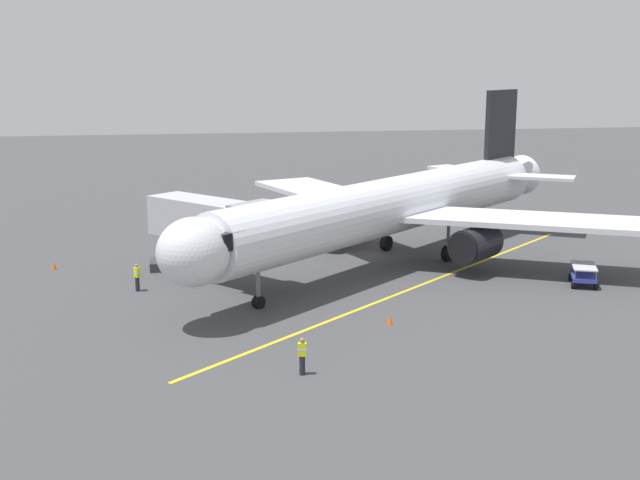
# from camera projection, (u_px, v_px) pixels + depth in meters

# --- Properties ---
(ground_plane) EXTENTS (220.00, 220.00, 0.00)m
(ground_plane) POSITION_uv_depth(u_px,v_px,m) (369.00, 255.00, 57.48)
(ground_plane) COLOR #424244
(apron_lead_in_line) EXTENTS (30.54, 26.20, 0.01)m
(apron_lead_in_line) POSITION_uv_depth(u_px,v_px,m) (418.00, 286.00, 49.33)
(apron_lead_in_line) COLOR yellow
(apron_lead_in_line) RESTS_ON ground
(airplane) EXTENTS (33.65, 32.31, 11.50)m
(airplane) POSITION_uv_depth(u_px,v_px,m) (396.00, 206.00, 54.46)
(airplane) COLOR silver
(airplane) RESTS_ON ground
(jet_bridge) EXTENTS (8.98, 9.94, 5.40)m
(jet_bridge) POSITION_uv_depth(u_px,v_px,m) (222.00, 224.00, 49.26)
(jet_bridge) COLOR #B7B7BC
(jet_bridge) RESTS_ON ground
(ground_crew_marshaller) EXTENTS (0.44, 0.33, 1.71)m
(ground_crew_marshaller) POSITION_uv_depth(u_px,v_px,m) (302.00, 356.00, 34.96)
(ground_crew_marshaller) COLOR #23232D
(ground_crew_marshaller) RESTS_ON ground
(ground_crew_wing_walker) EXTENTS (0.44, 0.47, 1.71)m
(ground_crew_wing_walker) POSITION_uv_depth(u_px,v_px,m) (137.00, 277.00, 48.06)
(ground_crew_wing_walker) COLOR #23232D
(ground_crew_wing_walker) RESTS_ON ground
(baggage_cart_near_nose) EXTENTS (2.33, 2.94, 1.27)m
(baggage_cart_near_nose) POSITION_uv_depth(u_px,v_px,m) (583.00, 275.00, 49.44)
(baggage_cart_near_nose) COLOR #2D3899
(baggage_cart_near_nose) RESTS_ON ground
(safety_cone_nose_left) EXTENTS (0.32, 0.32, 0.55)m
(safety_cone_nose_left) POSITION_uv_depth(u_px,v_px,m) (54.00, 265.00, 53.33)
(safety_cone_nose_left) COLOR #F2590F
(safety_cone_nose_left) RESTS_ON ground
(safety_cone_nose_right) EXTENTS (0.32, 0.32, 0.55)m
(safety_cone_nose_right) POSITION_uv_depth(u_px,v_px,m) (390.00, 320.00, 41.91)
(safety_cone_nose_right) COLOR #F2590F
(safety_cone_nose_right) RESTS_ON ground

